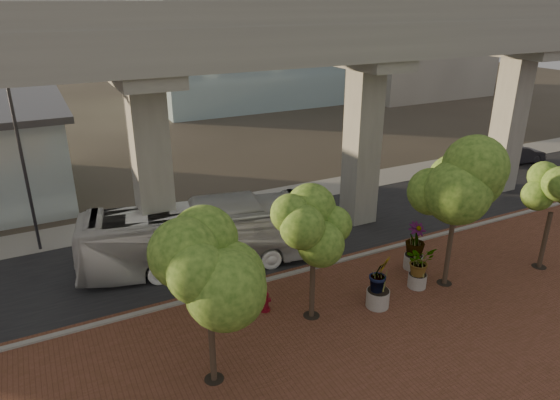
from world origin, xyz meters
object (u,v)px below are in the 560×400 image
parked_car (517,155)px  fire_hydrant (265,301)px  transit_bus (203,236)px  planter_front (419,263)px

parked_car → fire_hydrant: (-27.08, -9.51, -0.22)m
parked_car → transit_bus: bearing=105.4°
transit_bus → planter_front: size_ratio=5.74×
planter_front → parked_car: bearing=28.8°
transit_bus → parked_car: 28.47m
fire_hydrant → parked_car: bearing=19.4°
parked_car → fire_hydrant: 28.71m
fire_hydrant → planter_front: size_ratio=0.48×
transit_bus → fire_hydrant: size_ratio=11.98×
transit_bus → fire_hydrant: transit_bus is taller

